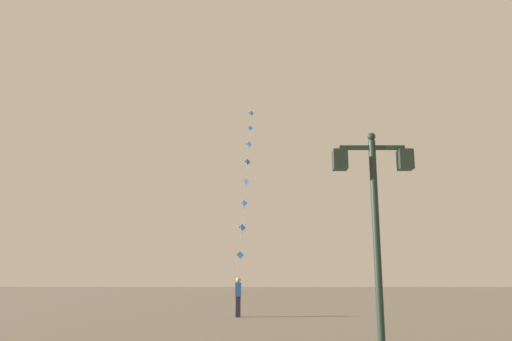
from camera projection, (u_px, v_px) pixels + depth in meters
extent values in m
plane|color=#756B5B|center=(248.00, 320.00, 20.67)|extent=(160.00, 160.00, 0.00)
cylinder|color=#1E2D23|center=(375.00, 251.00, 9.63)|extent=(0.14, 0.14, 4.37)
sphere|color=#1E2D23|center=(370.00, 137.00, 10.11)|extent=(0.16, 0.16, 0.16)
cube|color=#1E2D23|center=(370.00, 148.00, 10.06)|extent=(1.30, 0.08, 0.08)
cube|color=#1E2D23|center=(338.00, 160.00, 10.01)|extent=(0.28, 0.28, 0.40)
cube|color=beige|center=(338.00, 160.00, 10.01)|extent=(0.19, 0.19, 0.30)
cube|color=#1E2D23|center=(403.00, 160.00, 10.01)|extent=(0.28, 0.28, 0.40)
cube|color=beige|center=(403.00, 160.00, 10.01)|extent=(0.19, 0.19, 0.30)
cylinder|color=brown|center=(234.00, 313.00, 23.40)|extent=(0.06, 0.06, 0.18)
cylinder|color=silver|center=(236.00, 281.00, 24.83)|extent=(0.14, 2.32, 2.70)
cylinder|color=silver|center=(240.00, 241.00, 27.05)|extent=(0.09, 1.35, 1.57)
cylinder|color=silver|center=(242.00, 215.00, 28.69)|extent=(0.09, 1.35, 1.57)
cylinder|color=silver|center=(243.00, 192.00, 30.32)|extent=(0.09, 1.35, 1.57)
cylinder|color=silver|center=(245.00, 171.00, 31.95)|extent=(0.09, 1.35, 1.57)
cylinder|color=silver|center=(247.00, 153.00, 33.59)|extent=(0.09, 1.35, 1.57)
cylinder|color=silver|center=(248.00, 136.00, 35.22)|extent=(0.09, 1.35, 1.57)
cylinder|color=silver|center=(249.00, 120.00, 36.85)|extent=(0.09, 1.35, 1.57)
cube|color=blue|center=(238.00, 255.00, 26.24)|extent=(0.39, 0.03, 0.39)
cylinder|color=blue|center=(238.00, 260.00, 26.18)|extent=(0.02, 0.02, 0.27)
cube|color=blue|center=(241.00, 227.00, 27.87)|extent=(0.39, 0.04, 0.39)
cylinder|color=blue|center=(241.00, 232.00, 27.82)|extent=(0.02, 0.02, 0.19)
cube|color=blue|center=(243.00, 203.00, 29.50)|extent=(0.39, 0.05, 0.39)
cylinder|color=blue|center=(243.00, 207.00, 29.45)|extent=(0.02, 0.04, 0.21)
cube|color=blue|center=(244.00, 181.00, 31.14)|extent=(0.38, 0.12, 0.39)
cylinder|color=blue|center=(244.00, 185.00, 31.08)|extent=(0.02, 0.03, 0.19)
cube|color=blue|center=(246.00, 162.00, 32.77)|extent=(0.39, 0.08, 0.39)
cylinder|color=blue|center=(246.00, 166.00, 32.71)|extent=(0.02, 0.05, 0.25)
cube|color=blue|center=(247.00, 144.00, 34.40)|extent=(0.39, 0.05, 0.39)
cylinder|color=blue|center=(247.00, 148.00, 34.35)|extent=(0.02, 0.04, 0.21)
cube|color=blue|center=(249.00, 128.00, 36.04)|extent=(0.39, 0.03, 0.39)
cylinder|color=blue|center=(249.00, 132.00, 35.98)|extent=(0.02, 0.04, 0.27)
cube|color=blue|center=(250.00, 113.00, 37.67)|extent=(0.39, 0.02, 0.39)
cylinder|color=blue|center=(250.00, 117.00, 37.61)|extent=(0.02, 0.05, 0.27)
cube|color=#1E1E2D|center=(236.00, 306.00, 22.14)|extent=(0.21, 0.31, 0.90)
cube|color=#264C8C|center=(236.00, 289.00, 22.29)|extent=(0.25, 0.39, 0.60)
sphere|color=tan|center=(237.00, 280.00, 22.38)|extent=(0.22, 0.22, 0.22)
cylinder|color=#264C8C|center=(237.00, 285.00, 22.54)|extent=(0.10, 0.39, 0.50)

